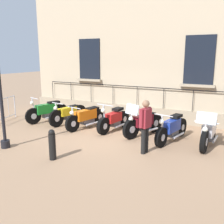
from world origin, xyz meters
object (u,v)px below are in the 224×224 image
Objects in this scene: motorcycle_orange at (86,117)px; motorcycle_maroon at (143,123)px; motorcycle_yellow at (68,114)px; bollard at (52,144)px; pedestrian_standing at (145,124)px; motorcycle_blue at (172,129)px; motorcycle_silver at (209,132)px; motorcycle_red at (114,120)px; motorcycle_green at (47,111)px.

motorcycle_orange is 1.10× the size of motorcycle_maroon.
motorcycle_yellow reaches higher than bollard.
motorcycle_yellow is 1.07× the size of motorcycle_maroon.
pedestrian_standing reaches higher than bollard.
motorcycle_silver is at bearing 94.95° from motorcycle_blue.
motorcycle_silver reaches higher than motorcycle_red.
motorcycle_silver reaches higher than bollard.
motorcycle_orange is at bearing 88.26° from motorcycle_green.
motorcycle_orange is at bearing -88.70° from motorcycle_silver.
motorcycle_green is 5.58m from motorcycle_blue.
motorcycle_maroon is 1.77m from pedestrian_standing.
pedestrian_standing is (1.55, -1.61, 0.46)m from motorcycle_silver.
motorcycle_maroon is (0.04, 3.42, 0.02)m from motorcycle_yellow.
pedestrian_standing reaches higher than motorcycle_silver.
motorcycle_red is 2.57m from pedestrian_standing.
motorcycle_silver is at bearing 89.18° from motorcycle_yellow.
motorcycle_red is at bearing -91.82° from motorcycle_silver.
motorcycle_maroon is at bearing -157.39° from pedestrian_standing.
motorcycle_silver is at bearing 89.06° from motorcycle_maroon.
motorcycle_green reaches higher than motorcycle_orange.
motorcycle_maroon is at bearing -90.94° from motorcycle_silver.
motorcycle_green is 1.05× the size of motorcycle_maroon.
motorcycle_maroon is 2.27m from motorcycle_silver.
bollard is at bearing 30.69° from motorcycle_yellow.
motorcycle_green is at bearing -90.62° from motorcycle_blue.
pedestrian_standing reaches higher than motorcycle_maroon.
pedestrian_standing reaches higher than motorcycle_yellow.
pedestrian_standing reaches higher than motorcycle_red.
motorcycle_yellow is at bearing -90.82° from motorcycle_silver.
motorcycle_yellow is 2.18m from motorcycle_red.
motorcycle_yellow is 0.95× the size of motorcycle_blue.
motorcycle_blue is (0.21, 2.34, 0.02)m from motorcycle_red.
motorcycle_maroon is at bearing -97.24° from motorcycle_blue.
motorcycle_red is (-0.03, 2.17, -0.02)m from motorcycle_yellow.
motorcycle_red is 1.04× the size of motorcycle_maroon.
motorcycle_green is 2.28× the size of bollard.
bollard is (3.18, 3.03, -0.03)m from motorcycle_green.
motorcycle_yellow is 1.27× the size of pedestrian_standing.
bollard is at bearing -39.34° from motorcycle_blue.
motorcycle_blue is at bearing 87.67° from motorcycle_yellow.
motorcycle_orange is (0.19, 1.04, 0.01)m from motorcycle_yellow.
pedestrian_standing is (1.44, -0.44, 0.47)m from motorcycle_blue.
motorcycle_orange is 0.98× the size of motorcycle_blue.
motorcycle_orange is (0.06, 2.11, -0.02)m from motorcycle_green.
motorcycle_maroon reaches higher than motorcycle_green.
bollard is at bearing 43.60° from motorcycle_green.
motorcycle_silver is (-0.10, 1.18, 0.02)m from motorcycle_blue.
motorcycle_red is at bearing -95.22° from motorcycle_blue.
motorcycle_blue reaches higher than motorcycle_orange.
motorcycle_green is at bearing -136.40° from bollard.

